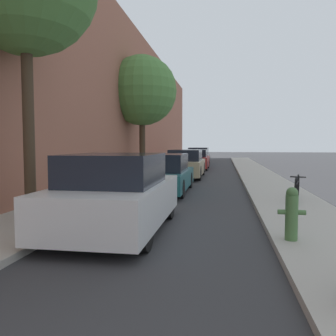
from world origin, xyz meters
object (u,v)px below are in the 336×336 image
Objects in this scene: parked_car_white at (117,195)px; parked_car_teal at (164,174)px; parked_car_grey at (199,157)px; parked_car_red at (195,160)px; fire_hydrant at (292,213)px; bicycle at (297,188)px; street_tree_far at (142,91)px; parked_car_champagne at (186,164)px.

parked_car_white reaches higher than parked_car_teal.
parked_car_grey is (0.02, 16.55, 0.03)m from parked_car_teal.
parked_car_white is 0.95× the size of parked_car_red.
bicycle is (0.93, 4.25, -0.10)m from fire_hydrant.
bicycle is (4.10, -18.43, -0.19)m from parked_car_grey.
parked_car_red reaches higher than fire_hydrant.
street_tree_far reaches higher than parked_car_white.
street_tree_far is (-2.15, 11.15, 3.73)m from parked_car_white.
parked_car_white is at bearing -89.94° from parked_car_teal.
parked_car_white is 0.85× the size of parked_car_champagne.
parked_car_champagne is 12.04m from fire_hydrant.
parked_car_teal is 4.53m from bicycle.
parked_car_teal reaches higher than fire_hydrant.
parked_car_red is at bearing 68.52° from street_tree_far.
street_tree_far reaches higher than fire_hydrant.
street_tree_far is 13.45m from fire_hydrant.
fire_hydrant is at bearing -82.04° from parked_car_grey.
parked_car_grey is at bearing 91.27° from parked_car_red.
parked_car_champagne reaches higher than parked_car_teal.
parked_car_red is 4.74× the size of fire_hydrant.
street_tree_far is at bearing 144.59° from bicycle.
parked_car_grey is at bearing 78.86° from street_tree_far.
bicycle is (3.99, -13.25, -0.17)m from parked_car_red.
bicycle is at bearing -73.24° from parked_car_red.
parked_car_red is 13.84m from bicycle.
street_tree_far reaches higher than parked_car_red.
parked_car_white reaches higher than bicycle.
parked_car_red is (-0.03, 5.85, -0.04)m from parked_car_champagne.
parked_car_teal is at bearing -90.66° from parked_car_red.
street_tree_far is at bearing -101.14° from parked_car_grey.
parked_car_red is (0.13, 16.93, -0.08)m from parked_car_white.
parked_car_white is at bearing -90.03° from parked_car_grey.
parked_car_white is at bearing -90.82° from parked_car_champagne.
street_tree_far is at bearing 114.45° from fire_hydrant.
parked_car_white is at bearing 169.82° from fire_hydrant.
parked_car_champagne is at bearing -89.24° from parked_car_grey.
parked_car_champagne is at bearing 132.77° from bicycle.
parked_car_grey is at bearing 89.94° from parked_car_teal.
parked_car_red is at bearing -88.73° from parked_car_grey.
parked_car_champagne is 2.78× the size of bicycle.
fire_hydrant is at bearing -80.09° from parked_car_red.
parked_car_white reaches higher than parked_car_champagne.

